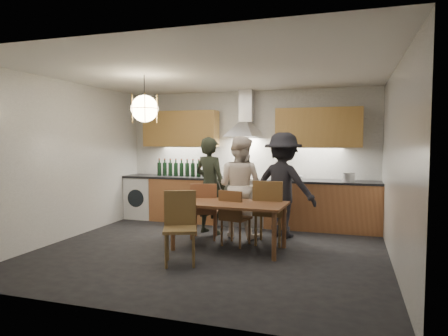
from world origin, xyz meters
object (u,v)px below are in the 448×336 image
(stock_pot, at_px, (348,177))
(wine_bottles, at_px, (181,168))
(person_mid, at_px, (240,187))
(chair_front, at_px, (180,222))
(chair_back_left, at_px, (204,207))
(dining_table, at_px, (229,208))
(mixing_bowl, at_px, (294,177))
(person_left, at_px, (210,185))
(person_right, at_px, (283,185))

(stock_pot, xyz_separation_m, wine_bottles, (-3.23, 0.05, 0.10))
(person_mid, bearing_deg, chair_front, 91.91)
(wine_bottles, bearing_deg, chair_back_left, -53.80)
(dining_table, bearing_deg, chair_front, -116.52)
(person_mid, bearing_deg, mixing_bowl, -114.53)
(chair_front, height_order, person_left, person_left)
(mixing_bowl, xyz_separation_m, wine_bottles, (-2.26, 0.00, 0.13))
(stock_pot, bearing_deg, dining_table, -134.07)
(chair_back_left, bearing_deg, person_left, -96.33)
(chair_back_left, bearing_deg, person_right, -167.65)
(stock_pot, bearing_deg, chair_back_left, -149.38)
(chair_front, bearing_deg, person_right, 36.60)
(chair_front, distance_m, stock_pot, 3.33)
(person_left, bearing_deg, person_mid, -166.29)
(chair_front, xyz_separation_m, mixing_bowl, (1.15, 2.58, 0.40))
(chair_back_left, bearing_deg, mixing_bowl, -147.07)
(person_mid, relative_size, wine_bottles, 1.57)
(chair_back_left, distance_m, chair_front, 1.22)
(person_mid, bearing_deg, stock_pot, -138.03)
(chair_front, relative_size, person_mid, 0.56)
(chair_front, height_order, wine_bottles, wine_bottles)
(person_mid, height_order, mixing_bowl, person_mid)
(person_right, height_order, mixing_bowl, person_right)
(dining_table, bearing_deg, person_left, 126.94)
(chair_front, bearing_deg, chair_back_left, 72.44)
(mixing_bowl, bearing_deg, dining_table, -111.65)
(person_mid, distance_m, stock_pot, 1.97)
(dining_table, relative_size, chair_back_left, 1.82)
(dining_table, bearing_deg, mixing_bowl, 70.44)
(person_left, relative_size, mixing_bowl, 5.10)
(person_left, distance_m, wine_bottles, 1.32)
(chair_back_left, xyz_separation_m, mixing_bowl, (1.26, 1.37, 0.41))
(chair_back_left, relative_size, mixing_bowl, 2.83)
(person_right, height_order, wine_bottles, person_right)
(person_left, bearing_deg, chair_back_left, 117.30)
(wine_bottles, bearing_deg, mixing_bowl, -0.11)
(chair_front, height_order, person_right, person_right)
(stock_pot, bearing_deg, wine_bottles, 179.05)
(person_left, relative_size, stock_pot, 7.87)
(chair_front, distance_m, person_mid, 1.70)
(chair_back_left, height_order, person_mid, person_mid)
(person_left, bearing_deg, person_right, -154.92)
(chair_back_left, xyz_separation_m, wine_bottles, (-1.00, 1.37, 0.54))
(chair_back_left, relative_size, wine_bottles, 0.87)
(person_mid, bearing_deg, dining_table, 109.28)
(wine_bottles, bearing_deg, chair_front, -66.71)
(chair_back_left, height_order, stock_pot, stock_pot)
(person_right, xyz_separation_m, mixing_bowl, (0.07, 0.77, 0.06))
(wine_bottles, bearing_deg, person_left, -43.89)
(person_left, height_order, wine_bottles, person_left)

